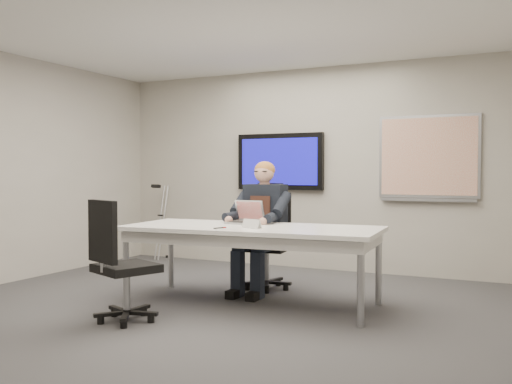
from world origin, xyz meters
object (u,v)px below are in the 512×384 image
at_px(conference_table, 252,235).
at_px(office_chair_near, 122,284).
at_px(office_chair_far, 268,259).
at_px(laptop, 246,218).
at_px(seated_person, 258,240).

height_order(conference_table, office_chair_near, office_chair_near).
height_order(office_chair_far, laptop, office_chair_far).
relative_size(office_chair_near, laptop, 3.04).
height_order(conference_table, laptop, laptop).
distance_m(office_chair_near, seated_person, 1.78).
distance_m(office_chair_near, laptop, 1.60).
distance_m(office_chair_far, laptop, 0.73).
bearing_deg(laptop, office_chair_near, -106.03).
bearing_deg(conference_table, office_chair_near, -127.20).
relative_size(conference_table, seated_person, 1.81).
relative_size(office_chair_far, office_chair_near, 1.00).
distance_m(conference_table, office_chair_near, 1.41).
bearing_deg(office_chair_near, conference_table, -101.19).
bearing_deg(office_chair_near, laptop, -88.79).
bearing_deg(office_chair_far, laptop, -98.61).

